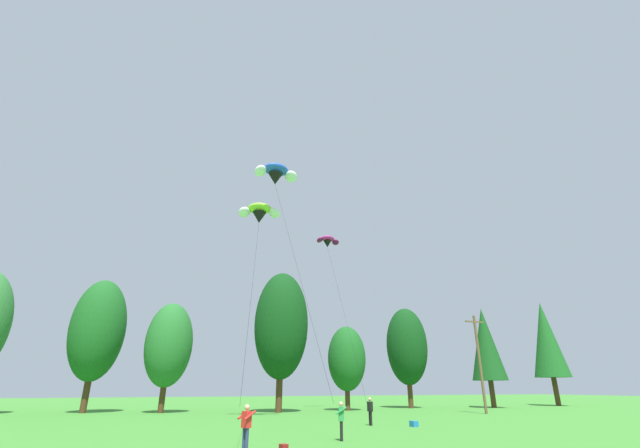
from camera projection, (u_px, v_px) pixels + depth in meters
treeline_tree_d at (98, 330)px, 43.09m from camera, size 5.29×5.29×12.91m
treeline_tree_e at (169, 345)px, 42.64m from camera, size 4.63×4.63×10.48m
treeline_tree_f at (281, 325)px, 44.08m from camera, size 5.55×5.55×13.90m
treeline_tree_g at (347, 358)px, 46.64m from camera, size 4.16×4.16×8.73m
treeline_tree_h at (407, 346)px, 52.17m from camera, size 4.95×4.95×11.66m
treeline_tree_i at (486, 344)px, 53.26m from camera, size 4.21×4.21×11.86m
treeline_tree_j at (546, 339)px, 58.86m from camera, size 4.61×4.61×13.68m
utility_pole at (479, 360)px, 40.82m from camera, size 2.20×0.26×9.01m
kite_flyer_near at (246, 423)px, 16.60m from camera, size 0.70×0.72×1.69m
kite_flyer_mid at (341, 417)px, 19.90m from camera, size 0.69×0.71×1.69m
kite_flyer_far at (370, 409)px, 27.66m from camera, size 0.24×0.57×1.69m
parafoil_kite_high_lime_white at (259, 213)px, 37.21m from camera, size 5.59×17.03×16.03m
parafoil_kite_mid_blue_white at (276, 174)px, 36.47m from camera, size 4.10×12.23×18.92m
parafoil_kite_far_magenta at (328, 241)px, 53.03m from camera, size 6.78×20.21×19.03m
picnic_cooler at (414, 424)px, 26.55m from camera, size 0.36×0.52×0.34m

